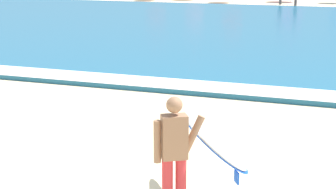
{
  "coord_description": "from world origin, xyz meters",
  "views": [
    {
      "loc": [
        4.97,
        -7.45,
        3.48
      ],
      "look_at": [
        1.64,
        1.68,
        1.1
      ],
      "focal_mm": 59.49,
      "sensor_mm": 36.0,
      "label": 1
    }
  ],
  "objects": [
    {
      "name": "ground_plane",
      "position": [
        0.0,
        0.0,
        0.0
      ],
      "size": [
        160.0,
        160.0,
        0.0
      ],
      "primitive_type": "plane",
      "color": "beige"
    },
    {
      "name": "sea",
      "position": [
        0.0,
        19.98,
        0.07
      ],
      "size": [
        120.0,
        28.0,
        0.14
      ],
      "primitive_type": "cube",
      "color": "#1E6084",
      "rests_on": "ground"
    },
    {
      "name": "surf_foam",
      "position": [
        0.0,
        6.58,
        0.15
      ],
      "size": [
        120.0,
        1.26,
        0.01
      ],
      "primitive_type": "cube",
      "color": "white",
      "rests_on": "sea"
    },
    {
      "name": "surfer_with_board",
      "position": [
        2.85,
        -0.69,
        1.03
      ],
      "size": [
        1.76,
        2.63,
        1.73
      ],
      "color": "red",
      "rests_on": "ground"
    }
  ]
}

